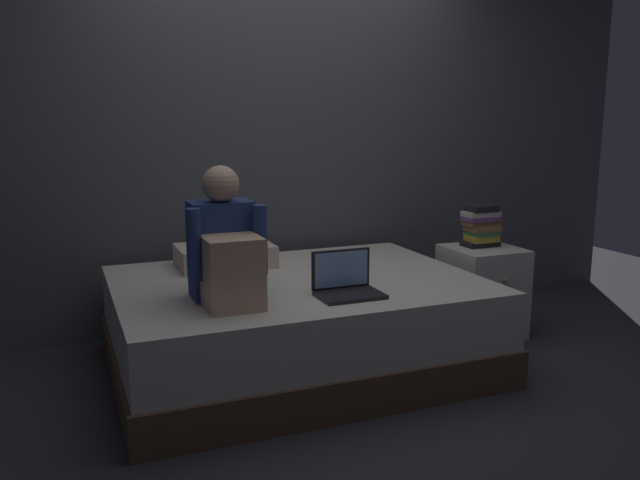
# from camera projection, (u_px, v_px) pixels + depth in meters

# --- Properties ---
(ground_plane) EXTENTS (8.00, 8.00, 0.00)m
(ground_plane) POSITION_uv_depth(u_px,v_px,m) (351.00, 380.00, 3.49)
(ground_plane) COLOR #2D2D33
(wall_back) EXTENTS (5.60, 0.10, 2.70)m
(wall_back) POSITION_uv_depth(u_px,v_px,m) (277.00, 124.00, 4.32)
(wall_back) COLOR #4C4F54
(wall_back) RESTS_ON ground_plane
(bed) EXTENTS (2.00, 1.50, 0.51)m
(bed) POSITION_uv_depth(u_px,v_px,m) (297.00, 324.00, 3.64)
(bed) COLOR brown
(bed) RESTS_ON ground_plane
(nightstand) EXTENTS (0.44, 0.46, 0.57)m
(nightstand) POSITION_uv_depth(u_px,v_px,m) (482.00, 291.00, 4.18)
(nightstand) COLOR beige
(nightstand) RESTS_ON ground_plane
(person_sitting) EXTENTS (0.39, 0.44, 0.66)m
(person_sitting) POSITION_uv_depth(u_px,v_px,m) (225.00, 251.00, 3.11)
(person_sitting) COLOR navy
(person_sitting) RESTS_ON bed
(laptop) EXTENTS (0.32, 0.23, 0.22)m
(laptop) POSITION_uv_depth(u_px,v_px,m) (346.00, 284.00, 3.26)
(laptop) COLOR black
(laptop) RESTS_ON bed
(pillow) EXTENTS (0.56, 0.36, 0.13)m
(pillow) POSITION_uv_depth(u_px,v_px,m) (225.00, 256.00, 3.88)
(pillow) COLOR beige
(pillow) RESTS_ON bed
(book_stack) EXTENTS (0.23, 0.16, 0.26)m
(book_stack) POSITION_uv_depth(u_px,v_px,m) (481.00, 226.00, 4.15)
(book_stack) COLOR black
(book_stack) RESTS_ON nightstand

